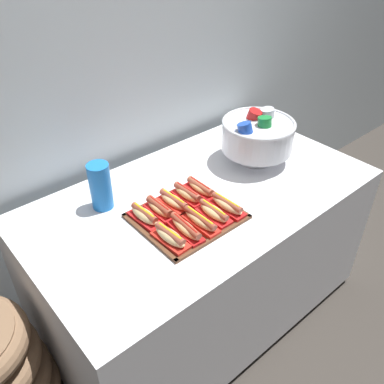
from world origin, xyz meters
name	(u,v)px	position (x,y,z in m)	size (l,w,h in m)	color
ground_plane	(200,307)	(0.00, 0.00, 0.00)	(10.00, 10.00, 0.00)	#38332D
back_wall	(125,49)	(0.00, 0.54, 1.30)	(6.00, 0.10, 2.60)	#B2BCC1
buffet_table	(201,253)	(0.00, 0.00, 0.41)	(1.58, 0.87, 0.78)	silver
serving_tray	(187,217)	(-0.16, -0.08, 0.79)	(0.41, 0.36, 0.01)	#56331E
hot_dog_0	(170,237)	(-0.31, -0.17, 0.82)	(0.08, 0.17, 0.06)	red
hot_dog_1	(186,229)	(-0.24, -0.17, 0.82)	(0.07, 0.18, 0.06)	#B21414
hot_dog_2	(200,221)	(-0.16, -0.17, 0.82)	(0.06, 0.18, 0.06)	red
hot_dog_3	(214,213)	(-0.09, -0.17, 0.82)	(0.07, 0.16, 0.06)	red
hot_dog_4	(227,205)	(-0.01, -0.17, 0.82)	(0.07, 0.18, 0.06)	#B21414
hot_dog_5	(145,216)	(-0.31, 0.00, 0.82)	(0.07, 0.17, 0.06)	red
hot_dog_6	(160,209)	(-0.24, 0.00, 0.82)	(0.07, 0.15, 0.06)	red
hot_dog_7	(174,202)	(-0.16, 0.00, 0.82)	(0.07, 0.17, 0.06)	red
hot_dog_8	(188,195)	(-0.09, 0.00, 0.82)	(0.07, 0.16, 0.06)	red
hot_dog_9	(201,189)	(-0.01, 0.00, 0.82)	(0.06, 0.16, 0.06)	#B21414
punch_bowl	(258,135)	(0.39, 0.04, 0.93)	(0.35, 0.35, 0.26)	silver
cup_stack	(101,186)	(-0.38, 0.21, 0.89)	(0.09, 0.09, 0.21)	blue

